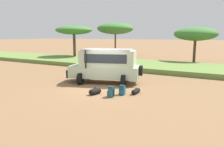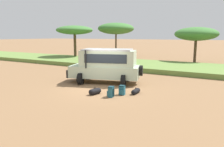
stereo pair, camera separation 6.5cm
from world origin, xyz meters
The scene contains 10 objects.
ground_plane centered at (0.00, 0.00, 0.00)m, with size 320.00×320.00×0.00m, color olive.
grass_bank centered at (0.00, 10.38, 0.22)m, with size 120.00×7.00×0.44m.
safari_vehicle centered at (-0.68, 1.79, 1.29)m, with size 5.46×3.60×2.44m.
backpack_beside_front_wheel centered at (1.81, -0.58, 0.27)m, with size 0.33×0.38×0.56m.
backpack_cluster_center centered at (1.47, -1.28, 0.29)m, with size 0.39×0.39×0.60m.
duffel_bag_low_black_case centered at (0.39, -1.26, 0.18)m, with size 0.47×0.85×0.45m.
duffel_bag_soft_canvas centered at (2.40, 0.04, 0.15)m, with size 0.31×0.88×0.39m.
acacia_tree_far_left centered at (-12.80, 13.18, 4.08)m, with size 5.07×5.25×4.74m.
acacia_tree_left_mid centered at (-9.61, 19.54, 4.43)m, with size 5.62×6.09×5.34m.
acacia_tree_centre_back centered at (2.98, 16.54, 3.53)m, with size 5.06×5.33×4.36m.
Camera 2 is at (7.35, -11.46, 3.40)m, focal length 35.00 mm.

